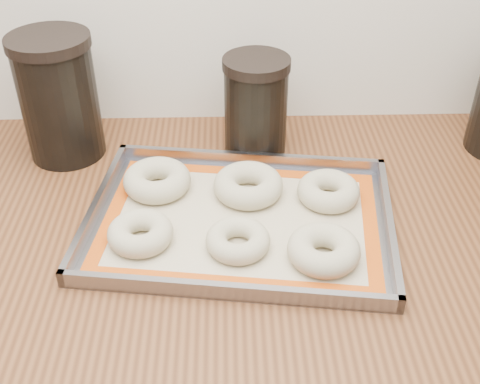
{
  "coord_description": "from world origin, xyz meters",
  "views": [
    {
      "loc": [
        -0.12,
        0.94,
        1.49
      ],
      "look_at": [
        -0.1,
        1.66,
        0.96
      ],
      "focal_mm": 45.0,
      "sensor_mm": 36.0,
      "label": 1
    }
  ],
  "objects_px": {
    "bagel_front_left": "(140,233)",
    "canister_left": "(59,97)",
    "bagel_back_left": "(157,180)",
    "bagel_back_mid": "(248,185)",
    "bagel_back_right": "(328,191)",
    "bagel_front_mid": "(238,240)",
    "canister_mid": "(256,106)",
    "baking_tray": "(240,220)",
    "bagel_front_right": "(324,250)"
  },
  "relations": [
    {
      "from": "bagel_front_left",
      "to": "canister_left",
      "type": "distance_m",
      "value": 0.32
    },
    {
      "from": "bagel_back_left",
      "to": "bagel_back_mid",
      "type": "bearing_deg",
      "value": -6.84
    },
    {
      "from": "bagel_back_right",
      "to": "canister_left",
      "type": "xyz_separation_m",
      "value": [
        -0.45,
        0.16,
        0.09
      ]
    },
    {
      "from": "bagel_front_mid",
      "to": "bagel_back_left",
      "type": "xyz_separation_m",
      "value": [
        -0.13,
        0.15,
        0.0
      ]
    },
    {
      "from": "bagel_front_left",
      "to": "bagel_back_mid",
      "type": "height_order",
      "value": "bagel_back_mid"
    },
    {
      "from": "bagel_front_left",
      "to": "bagel_back_right",
      "type": "relative_size",
      "value": 0.97
    },
    {
      "from": "bagel_front_mid",
      "to": "canister_mid",
      "type": "xyz_separation_m",
      "value": [
        0.04,
        0.28,
        0.07
      ]
    },
    {
      "from": "bagel_front_mid",
      "to": "baking_tray",
      "type": "bearing_deg",
      "value": 85.75
    },
    {
      "from": "baking_tray",
      "to": "bagel_back_mid",
      "type": "distance_m",
      "value": 0.07
    },
    {
      "from": "bagel_back_left",
      "to": "bagel_back_right",
      "type": "xyz_separation_m",
      "value": [
        0.28,
        -0.04,
        -0.0
      ]
    },
    {
      "from": "bagel_front_mid",
      "to": "bagel_front_right",
      "type": "distance_m",
      "value": 0.12
    },
    {
      "from": "bagel_front_right",
      "to": "bagel_back_right",
      "type": "bearing_deg",
      "value": 79.0
    },
    {
      "from": "canister_left",
      "to": "bagel_back_left",
      "type": "bearing_deg",
      "value": -36.63
    },
    {
      "from": "bagel_back_mid",
      "to": "canister_mid",
      "type": "bearing_deg",
      "value": 82.87
    },
    {
      "from": "bagel_front_left",
      "to": "bagel_back_right",
      "type": "bearing_deg",
      "value": 18.36
    },
    {
      "from": "baking_tray",
      "to": "bagel_back_left",
      "type": "distance_m",
      "value": 0.16
    },
    {
      "from": "bagel_front_right",
      "to": "canister_left",
      "type": "bearing_deg",
      "value": 144.1
    },
    {
      "from": "bagel_back_mid",
      "to": "canister_mid",
      "type": "relative_size",
      "value": 0.63
    },
    {
      "from": "baking_tray",
      "to": "bagel_back_right",
      "type": "relative_size",
      "value": 5.01
    },
    {
      "from": "bagel_front_mid",
      "to": "bagel_back_left",
      "type": "bearing_deg",
      "value": 130.71
    },
    {
      "from": "bagel_front_mid",
      "to": "canister_mid",
      "type": "height_order",
      "value": "canister_mid"
    },
    {
      "from": "baking_tray",
      "to": "canister_mid",
      "type": "xyz_separation_m",
      "value": [
        0.03,
        0.21,
        0.08
      ]
    },
    {
      "from": "baking_tray",
      "to": "bagel_front_right",
      "type": "xyz_separation_m",
      "value": [
        0.12,
        -0.09,
        0.02
      ]
    },
    {
      "from": "canister_mid",
      "to": "bagel_back_right",
      "type": "bearing_deg",
      "value": -55.97
    },
    {
      "from": "bagel_back_mid",
      "to": "baking_tray",
      "type": "bearing_deg",
      "value": -102.51
    },
    {
      "from": "bagel_back_left",
      "to": "canister_left",
      "type": "xyz_separation_m",
      "value": [
        -0.17,
        0.13,
        0.09
      ]
    },
    {
      "from": "bagel_back_mid",
      "to": "canister_left",
      "type": "bearing_deg",
      "value": 155.56
    },
    {
      "from": "bagel_front_mid",
      "to": "canister_mid",
      "type": "relative_size",
      "value": 0.53
    },
    {
      "from": "canister_left",
      "to": "baking_tray",
      "type": "bearing_deg",
      "value": -35.04
    },
    {
      "from": "baking_tray",
      "to": "canister_mid",
      "type": "bearing_deg",
      "value": 81.12
    },
    {
      "from": "bagel_front_left",
      "to": "bagel_back_right",
      "type": "distance_m",
      "value": 0.31
    },
    {
      "from": "bagel_front_right",
      "to": "bagel_back_right",
      "type": "height_order",
      "value": "bagel_front_right"
    },
    {
      "from": "canister_left",
      "to": "bagel_front_mid",
      "type": "bearing_deg",
      "value": -42.7
    },
    {
      "from": "bagel_back_left",
      "to": "bagel_back_right",
      "type": "bearing_deg",
      "value": -7.3
    },
    {
      "from": "bagel_front_right",
      "to": "bagel_back_right",
      "type": "distance_m",
      "value": 0.14
    },
    {
      "from": "bagel_front_right",
      "to": "bagel_back_mid",
      "type": "bearing_deg",
      "value": 122.24
    },
    {
      "from": "bagel_front_left",
      "to": "bagel_back_right",
      "type": "height_order",
      "value": "same"
    },
    {
      "from": "baking_tray",
      "to": "bagel_front_mid",
      "type": "relative_size",
      "value": 5.34
    },
    {
      "from": "bagel_front_mid",
      "to": "canister_left",
      "type": "relative_size",
      "value": 0.42
    },
    {
      "from": "baking_tray",
      "to": "canister_left",
      "type": "relative_size",
      "value": 2.27
    },
    {
      "from": "baking_tray",
      "to": "canister_left",
      "type": "height_order",
      "value": "canister_left"
    },
    {
      "from": "bagel_front_left",
      "to": "bagel_back_mid",
      "type": "distance_m",
      "value": 0.2
    },
    {
      "from": "bagel_back_left",
      "to": "canister_mid",
      "type": "relative_size",
      "value": 0.62
    },
    {
      "from": "bagel_front_left",
      "to": "bagel_back_mid",
      "type": "xyz_separation_m",
      "value": [
        0.16,
        0.11,
        0.0
      ]
    },
    {
      "from": "canister_mid",
      "to": "baking_tray",
      "type": "bearing_deg",
      "value": -98.88
    },
    {
      "from": "bagel_back_right",
      "to": "canister_left",
      "type": "distance_m",
      "value": 0.48
    },
    {
      "from": "bagel_back_mid",
      "to": "bagel_back_right",
      "type": "distance_m",
      "value": 0.13
    },
    {
      "from": "bagel_front_left",
      "to": "bagel_front_mid",
      "type": "relative_size",
      "value": 1.03
    },
    {
      "from": "baking_tray",
      "to": "bagel_front_mid",
      "type": "bearing_deg",
      "value": -94.25
    },
    {
      "from": "baking_tray",
      "to": "canister_left",
      "type": "bearing_deg",
      "value": 144.96
    }
  ]
}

